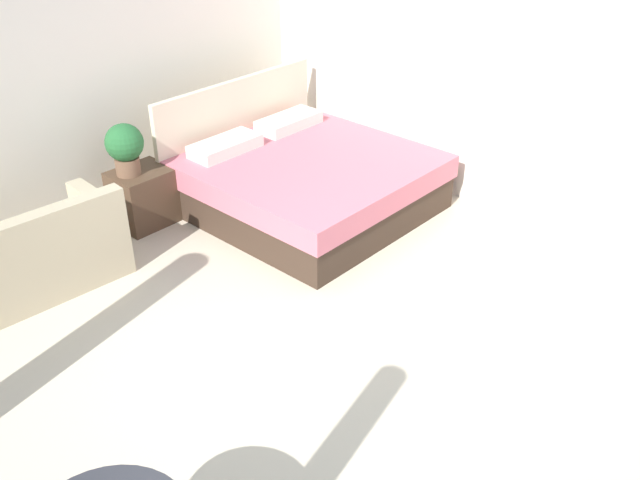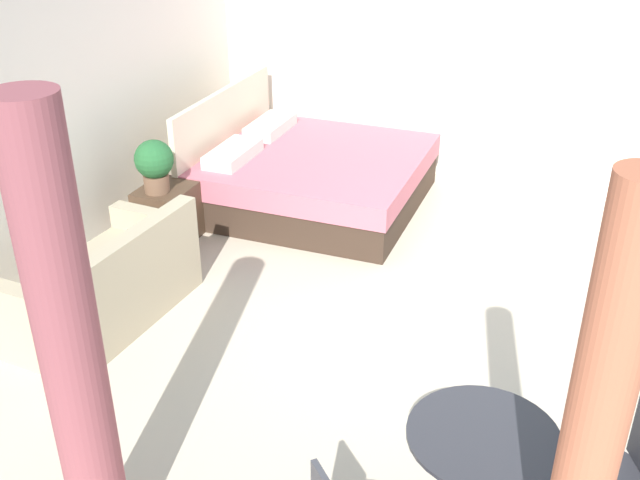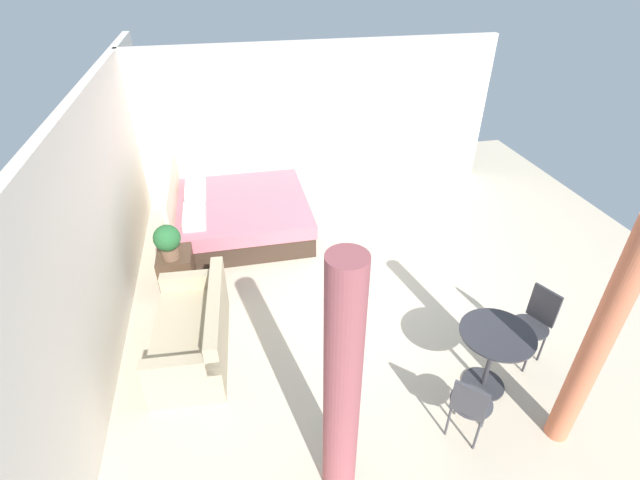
{
  "view_description": "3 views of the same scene",
  "coord_description": "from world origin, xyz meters",
  "px_view_note": "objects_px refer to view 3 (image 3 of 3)",
  "views": [
    {
      "loc": [
        -2.73,
        -2.6,
        3.2
      ],
      "look_at": [
        0.28,
        0.14,
        0.79
      ],
      "focal_mm": 38.87,
      "sensor_mm": 36.0,
      "label": 1
    },
    {
      "loc": [
        -4.74,
        -0.98,
        3.19
      ],
      "look_at": [
        -0.39,
        0.69,
        0.73
      ],
      "focal_mm": 41.55,
      "sensor_mm": 36.0,
      "label": 2
    },
    {
      "loc": [
        -4.78,
        1.62,
        3.98
      ],
      "look_at": [
        -0.1,
        0.62,
        0.81
      ],
      "focal_mm": 25.68,
      "sensor_mm": 36.0,
      "label": 3
    }
  ],
  "objects_px": {
    "couch": "(194,334)",
    "balcony_table": "(493,350)",
    "cafe_chair_near_window": "(470,404)",
    "potted_plant": "(167,240)",
    "nightstand": "(177,269)",
    "cafe_chair_near_couch": "(536,319)",
    "bed": "(239,215)"
  },
  "relations": [
    {
      "from": "balcony_table",
      "to": "cafe_chair_near_couch",
      "type": "relative_size",
      "value": 0.84
    },
    {
      "from": "couch",
      "to": "balcony_table",
      "type": "height_order",
      "value": "couch"
    },
    {
      "from": "potted_plant",
      "to": "balcony_table",
      "type": "height_order",
      "value": "potted_plant"
    },
    {
      "from": "cafe_chair_near_window",
      "to": "cafe_chair_near_couch",
      "type": "xyz_separation_m",
      "value": [
        0.8,
        -1.17,
        0.07
      ]
    },
    {
      "from": "couch",
      "to": "nightstand",
      "type": "xyz_separation_m",
      "value": [
        1.3,
        0.25,
        -0.02
      ]
    },
    {
      "from": "bed",
      "to": "cafe_chair_near_couch",
      "type": "distance_m",
      "value": 4.5
    },
    {
      "from": "bed",
      "to": "cafe_chair_near_couch",
      "type": "relative_size",
      "value": 2.26
    },
    {
      "from": "bed",
      "to": "nightstand",
      "type": "distance_m",
      "value": 1.53
    },
    {
      "from": "bed",
      "to": "potted_plant",
      "type": "height_order",
      "value": "bed"
    },
    {
      "from": "bed",
      "to": "balcony_table",
      "type": "height_order",
      "value": "bed"
    },
    {
      "from": "potted_plant",
      "to": "balcony_table",
      "type": "bearing_deg",
      "value": -125.39
    },
    {
      "from": "couch",
      "to": "potted_plant",
      "type": "distance_m",
      "value": 1.33
    },
    {
      "from": "cafe_chair_near_couch",
      "to": "potted_plant",
      "type": "bearing_deg",
      "value": 62.71
    },
    {
      "from": "balcony_table",
      "to": "cafe_chair_near_couch",
      "type": "distance_m",
      "value": 0.73
    },
    {
      "from": "cafe_chair_near_couch",
      "to": "balcony_table",
      "type": "bearing_deg",
      "value": 113.48
    },
    {
      "from": "nightstand",
      "to": "couch",
      "type": "bearing_deg",
      "value": -169.03
    },
    {
      "from": "balcony_table",
      "to": "nightstand",
      "type": "bearing_deg",
      "value": 53.27
    },
    {
      "from": "nightstand",
      "to": "balcony_table",
      "type": "xyz_separation_m",
      "value": [
        -2.41,
        -3.23,
        0.27
      ]
    },
    {
      "from": "nightstand",
      "to": "potted_plant",
      "type": "distance_m",
      "value": 0.54
    },
    {
      "from": "balcony_table",
      "to": "cafe_chair_near_window",
      "type": "xyz_separation_m",
      "value": [
        -0.51,
        0.51,
        -0.05
      ]
    },
    {
      "from": "couch",
      "to": "cafe_chair_near_window",
      "type": "xyz_separation_m",
      "value": [
        -1.62,
        -2.47,
        0.2
      ]
    },
    {
      "from": "bed",
      "to": "nightstand",
      "type": "relative_size",
      "value": 3.87
    },
    {
      "from": "cafe_chair_near_window",
      "to": "potted_plant",
      "type": "bearing_deg",
      "value": 44.23
    },
    {
      "from": "potted_plant",
      "to": "cafe_chair_near_window",
      "type": "distance_m",
      "value": 3.95
    },
    {
      "from": "bed",
      "to": "potted_plant",
      "type": "relative_size",
      "value": 4.35
    },
    {
      "from": "couch",
      "to": "balcony_table",
      "type": "bearing_deg",
      "value": -110.47
    },
    {
      "from": "balcony_table",
      "to": "cafe_chair_near_window",
      "type": "distance_m",
      "value": 0.72
    },
    {
      "from": "couch",
      "to": "balcony_table",
      "type": "relative_size",
      "value": 2.04
    },
    {
      "from": "couch",
      "to": "potted_plant",
      "type": "relative_size",
      "value": 3.28
    },
    {
      "from": "couch",
      "to": "potted_plant",
      "type": "xyz_separation_m",
      "value": [
        1.2,
        0.27,
        0.52
      ]
    },
    {
      "from": "cafe_chair_near_window",
      "to": "balcony_table",
      "type": "bearing_deg",
      "value": -44.76
    },
    {
      "from": "potted_plant",
      "to": "cafe_chair_near_window",
      "type": "height_order",
      "value": "potted_plant"
    }
  ]
}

